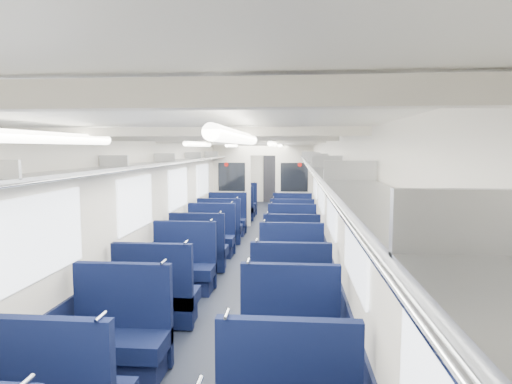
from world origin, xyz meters
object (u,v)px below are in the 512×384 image
seat_15 (292,241)px  seat_21 (292,211)px  bulkhead (263,183)px  seat_12 (199,252)px  seat_6 (119,340)px  seat_9 (291,297)px  seat_11 (291,272)px  seat_18 (227,221)px  seat_7 (290,341)px  seat_19 (292,222)px  end_door (273,178)px  seat_17 (292,230)px  seat_8 (157,299)px  seat_14 (211,239)px  seat_22 (242,205)px  seat_20 (238,210)px  seat_23 (292,206)px  seat_16 (220,229)px  seat_10 (183,269)px  seat_13 (291,254)px

seat_15 → seat_21: same height
bulkhead → seat_15: size_ratio=2.54×
seat_12 → seat_15: 2.01m
seat_6 → seat_9: 2.15m
seat_9 → seat_12: size_ratio=1.00×
seat_11 → seat_18: (-1.66, 4.44, 0.00)m
seat_7 → seat_6: bearing=-176.1°
bulkhead → seat_19: bearing=-56.9°
seat_6 → end_door: bearing=86.6°
seat_17 → seat_8: bearing=-109.3°
seat_14 → seat_22: bearing=90.0°
seat_20 → seat_23: 1.94m
seat_16 → seat_10: bearing=-90.0°
seat_6 → seat_14: size_ratio=1.00×
seat_14 → seat_21: size_ratio=1.00×
seat_13 → seat_6: bearing=-114.5°
seat_8 → seat_22: 8.95m
seat_13 → seat_20: size_ratio=1.00×
seat_10 → seat_18: size_ratio=1.00×
seat_18 → seat_21: bearing=50.4°
end_door → seat_20: 4.89m
seat_13 → seat_17: same height
seat_11 → seat_14: (-1.66, 2.24, 0.00)m
seat_21 → seat_9: bearing=-90.0°
seat_13 → seat_16: same height
seat_10 → seat_13: same height
seat_8 → seat_11: same height
seat_10 → seat_18: same height
seat_12 → seat_21: size_ratio=1.00×
seat_9 → seat_13: size_ratio=1.00×
seat_17 → seat_20: same height
bulkhead → seat_16: bulkhead is taller
end_door → seat_6: 13.92m
seat_10 → seat_16: 3.38m
seat_20 → seat_6: bearing=-90.0°
end_door → seat_10: 11.43m
seat_6 → seat_10: bearing=90.0°
end_door → seat_22: end_door is taller
seat_16 → seat_8: bearing=-90.0°
seat_17 → seat_22: size_ratio=1.00×
bulkhead → seat_15: bearing=-76.5°
seat_8 → seat_19: same height
seat_9 → seat_16: same height
seat_13 → seat_21: size_ratio=1.00×
seat_6 → seat_23: size_ratio=1.00×
seat_6 → seat_21: same height
end_door → seat_14: (-0.83, -9.13, -0.66)m
seat_7 → seat_18: same height
seat_12 → seat_8: bearing=-90.0°
seat_9 → seat_21: 7.58m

